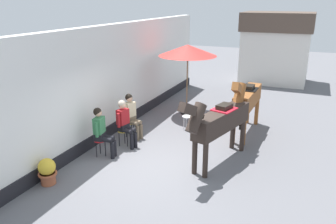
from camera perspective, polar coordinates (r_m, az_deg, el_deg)
The scene contains 11 objects.
ground_plane at distance 11.53m, azimuth 5.37°, elevation -2.59°, with size 40.00×40.00×0.00m, color slate.
pub_facade_wall at distance 10.82m, azimuth -9.90°, elevation 4.34°, with size 0.34×14.00×3.40m.
distant_cottage at distance 18.41m, azimuth 17.61°, elevation 10.36°, with size 3.40×2.60×3.50m.
seated_visitor_near at distance 9.34m, azimuth -11.08°, elevation -2.94°, with size 0.61×0.48×1.39m.
seated_visitor_middle at distance 9.88m, azimuth -7.28°, elevation -1.53°, with size 0.61×0.48×1.39m.
seated_visitor_far at distance 10.50m, azimuth -6.17°, elevation -0.26°, with size 0.61×0.48×1.39m.
saddled_horse_near at distance 8.74m, azimuth 8.56°, elevation -1.62°, with size 1.06×2.93×2.06m.
saddled_horse_far at distance 10.83m, azimuth 13.04°, elevation 2.06°, with size 0.52×3.00×2.06m.
flower_planter_near at distance 8.48m, azimuth -19.58°, elevation -9.28°, with size 0.43×0.43×0.64m.
cafe_parasol at distance 12.36m, azimuth 3.32°, elevation 10.22°, with size 2.10×2.10×2.58m.
spare_stool_white at distance 11.21m, azimuth 3.21°, elevation -0.98°, with size 0.32×0.32×0.46m.
Camera 1 is at (3.23, -7.27, 4.13)m, focal length 36.36 mm.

